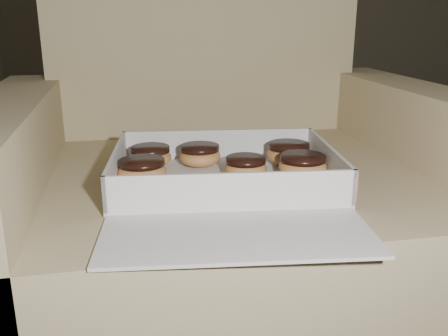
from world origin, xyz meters
TOP-DOWN VIEW (x-y plane):
  - floor at (0.00, 0.00)m, footprint 4.50×4.50m
  - armchair at (-0.39, -0.04)m, footprint 0.89×0.75m
  - bakery_box at (-0.43, -0.22)m, footprint 0.41×0.47m
  - donut_a at (-0.30, -0.20)m, footprint 0.08×0.08m
  - donut_b at (-0.54, -0.09)m, footprint 0.08×0.08m
  - donut_c at (-0.39, -0.18)m, footprint 0.07×0.07m
  - donut_d at (-0.45, -0.10)m, footprint 0.08×0.08m
  - donut_e at (-0.29, -0.12)m, footprint 0.08×0.08m
  - donut_f at (-0.56, -0.17)m, footprint 0.08×0.08m
  - crumb_a at (-0.55, -0.24)m, footprint 0.01×0.01m
  - crumb_b at (-0.38, -0.30)m, footprint 0.01×0.01m
  - crumb_c at (-0.32, -0.24)m, footprint 0.01×0.01m
  - crumb_d at (-0.40, -0.23)m, footprint 0.01×0.01m
  - crumb_e at (-0.42, -0.19)m, footprint 0.01×0.01m

SIDE VIEW (x-z plane):
  - floor at x=0.00m, z-range 0.00..0.00m
  - armchair at x=-0.39m, z-range -0.17..0.76m
  - crumb_a at x=-0.55m, z-range 0.43..0.43m
  - crumb_b at x=-0.38m, z-range 0.43..0.43m
  - crumb_c at x=-0.32m, z-range 0.43..0.43m
  - crumb_d at x=-0.40m, z-range 0.43..0.43m
  - crumb_e at x=-0.42m, z-range 0.43..0.43m
  - bakery_box at x=-0.43m, z-range 0.40..0.46m
  - donut_c at x=-0.39m, z-range 0.43..0.46m
  - donut_b at x=-0.54m, z-range 0.43..0.46m
  - donut_d at x=-0.45m, z-range 0.43..0.47m
  - donut_f at x=-0.56m, z-range 0.43..0.47m
  - donut_e at x=-0.29m, z-range 0.43..0.47m
  - donut_a at x=-0.30m, z-range 0.43..0.47m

